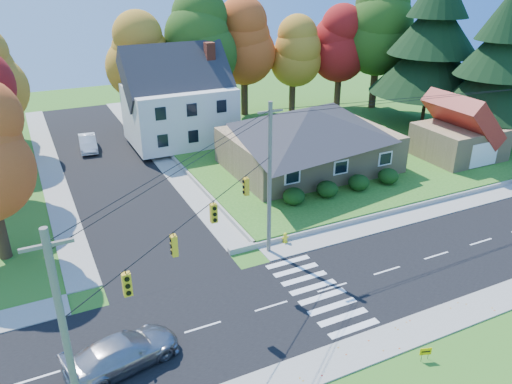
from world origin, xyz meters
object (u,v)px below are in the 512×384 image
ranch_house (309,137)px  white_car (88,143)px  fire_hydrant (285,238)px  silver_sedan (123,352)px

ranch_house → white_car: 22.44m
ranch_house → fire_hydrant: 13.40m
ranch_house → fire_hydrant: (-8.01, -10.35, -2.88)m
silver_sedan → white_car: 31.58m
ranch_house → silver_sedan: ranch_house is taller
silver_sedan → white_car: (3.28, 31.41, -0.01)m
ranch_house → white_car: (-16.96, 14.48, -2.49)m
ranch_house → silver_sedan: bearing=-140.1°
silver_sedan → fire_hydrant: bearing=-74.0°
ranch_house → fire_hydrant: ranch_house is taller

